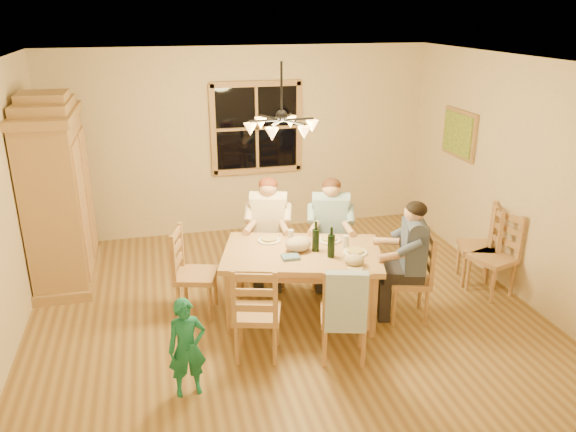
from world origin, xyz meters
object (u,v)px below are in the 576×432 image
object	(u,v)px
adult_slate_man	(412,246)
adult_woman	(269,218)
wine_bottle_a	(316,236)
chair_spare_back	(476,259)
chair_spare_front	(491,270)
chair_end_left	(197,288)
child	(187,348)
adult_plaid_man	(330,219)
chandelier	(282,125)
chair_far_left	(269,259)
chair_end_right	(408,292)
chair_far_right	(329,260)
armoire	(58,198)
wine_bottle_b	(331,242)
chair_near_left	(257,327)
dining_table	(302,260)
chair_near_right	(343,329)

from	to	relation	value
adult_slate_man	adult_woman	bearing A→B (deg)	63.43
wine_bottle_a	chair_spare_back	bearing A→B (deg)	7.67
adult_woman	chair_spare_front	world-z (taller)	adult_woman
chair_end_left	adult_slate_man	distance (m)	2.36
wine_bottle_a	child	xyz separation A→B (m)	(-1.45, -1.05, -0.47)
adult_plaid_man	child	bearing A→B (deg)	59.41
chandelier	chair_spare_back	xyz separation A→B (m)	(2.45, 0.07, -1.77)
chair_far_left	chair_end_right	bearing A→B (deg)	153.43
chair_far_right	armoire	bearing A→B (deg)	0.30
adult_woman	adult_slate_man	distance (m)	1.75
chair_far_left	chair_end_right	size ratio (longest dim) A/B	1.00
chair_far_right	child	bearing A→B (deg)	59.41
chair_end_right	wine_bottle_b	bearing A→B (deg)	98.33
chair_near_left	chair_spare_front	bearing A→B (deg)	27.43
dining_table	chair_near_right	bearing A→B (deg)	-78.18
armoire	wine_bottle_b	distance (m)	3.34
chandelier	adult_woman	distance (m)	1.40
armoire	chair_far_left	world-z (taller)	armoire
chair_near_right	chair_end_right	bearing A→B (deg)	46.74
chair_end_left	wine_bottle_a	xyz separation A→B (m)	(1.25, -0.34, 0.62)
chair_end_left	chair_spare_back	size ratio (longest dim) A/B	1.00
armoire	chair_spare_front	world-z (taller)	armoire
dining_table	adult_plaid_man	xyz separation A→B (m)	(0.53, 0.66, 0.19)
chair_spare_back	adult_woman	bearing A→B (deg)	96.15
chair_near_left	chair_end_left	bearing A→B (deg)	133.26
dining_table	chair_end_left	bearing A→B (deg)	163.92
wine_bottle_a	child	distance (m)	1.84
adult_woman	chair_spare_back	world-z (taller)	adult_woman
chair_far_right	adult_slate_man	xyz separation A→B (m)	(0.58, -0.98, 0.54)
chandelier	chair_far_right	xyz separation A→B (m)	(0.70, 0.46, -1.77)
chair_far_left	chandelier	bearing A→B (deg)	107.00
armoire	chair_spare_front	distance (m)	5.18
armoire	dining_table	size ratio (longest dim) A/B	1.23
child	chair_spare_back	size ratio (longest dim) A/B	0.92
chair_near_left	adult_slate_man	distance (m)	1.83
chandelier	chair_spare_front	distance (m)	3.04
chair_near_left	chair_end_left	distance (m)	1.07
chair_near_left	chair_far_right	bearing A→B (deg)	64.80
chair_spare_back	adult_slate_man	bearing A→B (deg)	136.36
chandelier	chair_near_right	xyz separation A→B (m)	(0.35, -1.07, -1.77)
chair_near_right	adult_woman	xyz separation A→B (m)	(-0.36, 1.73, 0.54)
chandelier	child	size ratio (longest dim) A/B	0.84
child	chair_spare_front	distance (m)	3.73
wine_bottle_b	child	xyz separation A→B (m)	(-1.56, -0.86, -0.47)
adult_plaid_man	wine_bottle_a	world-z (taller)	adult_plaid_man
dining_table	chair_end_left	world-z (taller)	chair_end_left
chair_end_left	chair_end_right	size ratio (longest dim) A/B	1.00
chair_end_right	chair_far_left	bearing A→B (deg)	63.43
child	adult_slate_man	bearing A→B (deg)	11.19
chair_end_right	chair_end_left	bearing A→B (deg)	90.00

